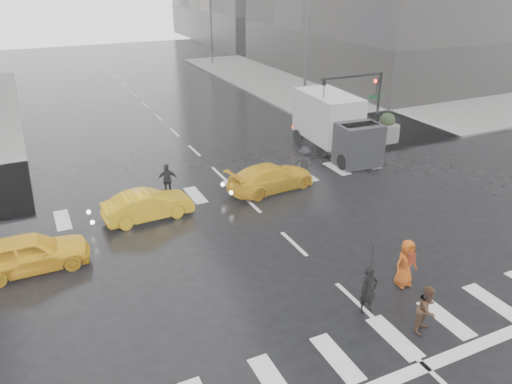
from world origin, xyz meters
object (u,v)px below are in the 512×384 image
taxi_mid (148,205)px  pedestrian_orange (406,263)px  traffic_signal_pole (365,96)px  pedestrian_brown (427,309)px  box_truck (335,124)px  taxi_front (30,253)px

taxi_mid → pedestrian_orange: bearing=-145.9°
traffic_signal_pole → pedestrian_orange: 14.09m
pedestrian_brown → taxi_mid: size_ratio=0.41×
taxi_mid → box_truck: box_truck is taller
pedestrian_brown → taxi_mid: (-5.60, 10.70, -0.15)m
traffic_signal_pole → box_truck: (-1.78, 0.16, -1.45)m
pedestrian_orange → box_truck: 13.27m
pedestrian_orange → pedestrian_brown: bearing=-114.1°
pedestrian_brown → traffic_signal_pole: bearing=37.3°
taxi_front → taxi_mid: taxi_front is taller
pedestrian_brown → taxi_front: bearing=117.4°
pedestrian_brown → box_truck: size_ratio=0.25×
taxi_front → box_truck: 17.59m
box_truck → pedestrian_orange: bearing=-109.6°
pedestrian_orange → taxi_mid: 10.84m
traffic_signal_pole → taxi_mid: size_ratio=1.19×
pedestrian_orange → taxi_mid: (-6.62, 8.58, -0.24)m
taxi_mid → box_truck: 12.41m
pedestrian_brown → taxi_mid: pedestrian_brown is taller
pedestrian_brown → taxi_front: (-10.38, 8.54, -0.08)m
box_truck → traffic_signal_pole: bearing=-1.5°
taxi_front → box_truck: size_ratio=0.65×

